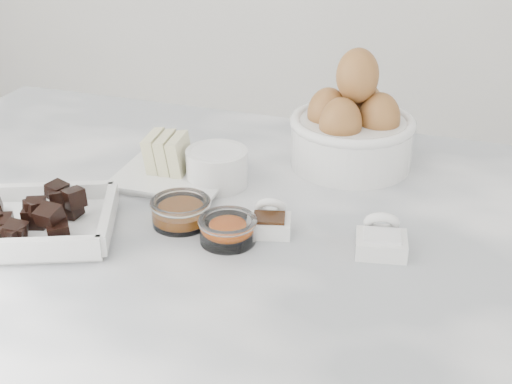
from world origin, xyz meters
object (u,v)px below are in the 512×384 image
at_px(egg_bowl, 352,128).
at_px(vanilla_spoon, 269,220).
at_px(honey_bowl, 181,211).
at_px(zest_bowl, 228,229).
at_px(salt_spoon, 381,239).
at_px(chocolate_dish, 29,218).
at_px(butter_plate, 176,165).
at_px(sugar_ramekin, 217,166).

relative_size(egg_bowl, vanilla_spoon, 2.49).
distance_m(honey_bowl, zest_bowl, 0.08).
xyz_separation_m(egg_bowl, salt_spoon, (0.09, -0.23, -0.04)).
relative_size(chocolate_dish, honey_bowl, 3.18).
distance_m(egg_bowl, zest_bowl, 0.30).
bearing_deg(egg_bowl, chocolate_dish, -134.83).
bearing_deg(butter_plate, zest_bowl, -46.48).
xyz_separation_m(honey_bowl, vanilla_spoon, (0.11, 0.02, -0.00)).
xyz_separation_m(chocolate_dish, salt_spoon, (0.43, 0.11, -0.01)).
xyz_separation_m(chocolate_dish, butter_plate, (0.11, 0.21, -0.00)).
height_order(butter_plate, vanilla_spoon, butter_plate).
distance_m(butter_plate, honey_bowl, 0.14).
bearing_deg(chocolate_dish, honey_bowl, 27.16).
distance_m(butter_plate, vanilla_spoon, 0.20).
bearing_deg(honey_bowl, chocolate_dish, -152.84).
distance_m(butter_plate, egg_bowl, 0.27).
relative_size(sugar_ramekin, salt_spoon, 1.07).
relative_size(zest_bowl, salt_spoon, 0.90).
bearing_deg(egg_bowl, butter_plate, -150.49).
relative_size(chocolate_dish, butter_plate, 1.54).
relative_size(chocolate_dish, egg_bowl, 1.33).
distance_m(chocolate_dish, sugar_ramekin, 0.27).
bearing_deg(vanilla_spoon, honey_bowl, -169.81).
xyz_separation_m(vanilla_spoon, salt_spoon, (0.14, -0.00, 0.00)).
height_order(sugar_ramekin, egg_bowl, egg_bowl).
height_order(egg_bowl, vanilla_spoon, egg_bowl).
bearing_deg(vanilla_spoon, butter_plate, 150.22).
distance_m(butter_plate, salt_spoon, 0.34).
bearing_deg(chocolate_dish, sugar_ramekin, 50.73).
height_order(chocolate_dish, salt_spoon, chocolate_dish).
bearing_deg(egg_bowl, sugar_ramekin, -141.91).
relative_size(vanilla_spoon, salt_spoon, 0.92).
bearing_deg(salt_spoon, chocolate_dish, -166.05).
distance_m(honey_bowl, vanilla_spoon, 0.12).
xyz_separation_m(sugar_ramekin, salt_spoon, (0.26, -0.10, -0.01)).
bearing_deg(butter_plate, vanilla_spoon, -29.78).
xyz_separation_m(zest_bowl, salt_spoon, (0.18, 0.04, -0.00)).
distance_m(chocolate_dish, salt_spoon, 0.44).
relative_size(honey_bowl, vanilla_spoon, 1.04).
distance_m(zest_bowl, salt_spoon, 0.19).
bearing_deg(chocolate_dish, zest_bowl, 14.90).
height_order(chocolate_dish, vanilla_spoon, chocolate_dish).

